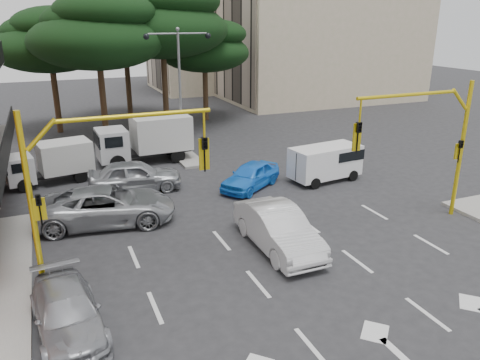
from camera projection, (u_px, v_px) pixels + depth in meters
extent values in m
plane|color=#28282B|center=(310.00, 272.00, 16.41)|extent=(120.00, 120.00, 0.00)
cube|color=gray|center=(183.00, 154.00, 30.32)|extent=(1.40, 6.00, 0.15)
cube|color=#B8AF8A|center=(322.00, 12.00, 48.61)|extent=(20.00, 12.00, 18.00)
cube|color=black|center=(233.00, 17.00, 45.11)|extent=(0.12, 11.04, 16.20)
cube|color=#B8AF8A|center=(219.00, 21.00, 56.85)|extent=(16.00, 12.00, 16.00)
cube|color=black|center=(154.00, 26.00, 54.08)|extent=(0.12, 11.04, 14.20)
cylinder|color=#382616|center=(104.00, 106.00, 33.30)|extent=(0.44, 0.44, 4.95)
ellipsoid|color=black|center=(97.00, 41.00, 31.84)|extent=(9.15, 9.15, 3.87)
ellipsoid|color=black|center=(105.00, 12.00, 31.09)|extent=(6.86, 6.86, 2.86)
ellipsoid|color=black|center=(87.00, 21.00, 31.49)|extent=(6.07, 6.07, 2.64)
cylinder|color=#382616|center=(165.00, 95.00, 36.79)|extent=(0.44, 0.44, 5.40)
ellipsoid|color=black|center=(162.00, 30.00, 35.20)|extent=(9.98, 9.98, 4.22)
ellipsoid|color=black|center=(170.00, 1.00, 34.40)|extent=(7.49, 7.49, 3.12)
ellipsoid|color=black|center=(153.00, 10.00, 34.80)|extent=(6.62, 6.62, 2.88)
cylinder|color=#382616|center=(57.00, 103.00, 35.77)|extent=(0.44, 0.44, 4.50)
ellipsoid|color=black|center=(50.00, 48.00, 34.44)|extent=(8.32, 8.32, 3.52)
ellipsoid|color=black|center=(56.00, 24.00, 33.75)|extent=(6.24, 6.24, 2.60)
ellipsoid|color=black|center=(40.00, 31.00, 34.12)|extent=(5.52, 5.52, 2.40)
cylinder|color=#382616|center=(206.00, 96.00, 40.22)|extent=(0.44, 0.44, 4.05)
ellipsoid|color=black|center=(205.00, 53.00, 39.02)|extent=(7.49, 7.49, 3.17)
ellipsoid|color=black|center=(213.00, 34.00, 38.38)|extent=(5.62, 5.62, 2.34)
ellipsoid|color=black|center=(197.00, 39.00, 38.74)|extent=(4.97, 4.97, 2.16)
cylinder|color=#382616|center=(129.00, 90.00, 40.50)|extent=(0.44, 0.44, 4.95)
ellipsoid|color=black|center=(125.00, 37.00, 39.03)|extent=(9.15, 9.15, 3.87)
ellipsoid|color=black|center=(131.00, 13.00, 38.29)|extent=(6.86, 6.86, 2.86)
ellipsoid|color=black|center=(117.00, 20.00, 38.68)|extent=(6.07, 6.07, 2.64)
cylinder|color=gold|center=(461.00, 150.00, 20.29)|extent=(0.18, 0.18, 6.00)
cylinder|color=gold|center=(460.00, 99.00, 19.35)|extent=(0.95, 0.14, 0.95)
cylinder|color=gold|center=(408.00, 95.00, 18.24)|extent=(4.80, 0.14, 0.14)
cylinder|color=gold|center=(360.00, 110.00, 17.58)|extent=(0.08, 0.08, 0.90)
imported|color=black|center=(358.00, 137.00, 17.93)|extent=(0.20, 0.24, 1.20)
cube|color=gold|center=(357.00, 137.00, 18.00)|extent=(0.36, 0.06, 1.10)
imported|color=black|center=(460.00, 152.00, 20.08)|extent=(0.16, 0.20, 1.00)
cube|color=gold|center=(458.00, 151.00, 20.17)|extent=(0.35, 0.08, 0.70)
cylinder|color=gold|center=(32.00, 210.00, 14.03)|extent=(0.18, 0.18, 6.00)
cylinder|color=gold|center=(41.00, 135.00, 13.49)|extent=(0.95, 0.14, 0.95)
cylinder|color=gold|center=(136.00, 116.00, 14.38)|extent=(4.80, 0.14, 0.14)
cylinder|color=gold|center=(204.00, 124.00, 15.33)|extent=(0.08, 0.08, 0.90)
imported|color=black|center=(205.00, 155.00, 15.67)|extent=(0.20, 0.24, 1.20)
cube|color=gold|center=(204.00, 154.00, 15.74)|extent=(0.36, 0.06, 1.10)
imported|color=black|center=(40.00, 210.00, 13.98)|extent=(0.16, 0.20, 1.00)
cube|color=gold|center=(40.00, 209.00, 14.07)|extent=(0.35, 0.08, 0.70)
cylinder|color=slate|center=(180.00, 95.00, 29.07)|extent=(0.16, 0.16, 7.50)
cylinder|color=slate|center=(163.00, 34.00, 27.54)|extent=(1.80, 0.10, 0.10)
sphere|color=black|center=(146.00, 37.00, 27.22)|extent=(0.36, 0.36, 0.36)
cylinder|color=slate|center=(192.00, 33.00, 28.19)|extent=(1.80, 0.10, 0.10)
sphere|color=black|center=(208.00, 36.00, 28.61)|extent=(0.36, 0.36, 0.36)
sphere|color=slate|center=(178.00, 29.00, 27.78)|extent=(0.24, 0.24, 0.24)
imported|color=silver|center=(278.00, 229.00, 17.86)|extent=(1.74, 4.96, 1.63)
imported|color=blue|center=(251.00, 176.00, 24.29)|extent=(4.18, 3.58, 1.36)
imported|color=#95969C|center=(67.00, 312.00, 13.12)|extent=(2.15, 4.43, 1.24)
imported|color=#9EA1A6|center=(107.00, 206.00, 20.08)|extent=(6.15, 3.57, 1.61)
imported|color=#A6A9AE|center=(135.00, 175.00, 23.95)|extent=(4.90, 2.52, 1.59)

